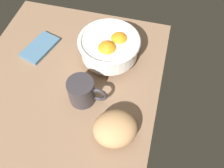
{
  "coord_description": "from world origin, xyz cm",
  "views": [
    {
      "loc": [
        41.22,
        28.24,
        70.93
      ],
      "look_at": [
        -1.11,
        17.45,
        5.0
      ],
      "focal_mm": 38.43,
      "sensor_mm": 36.0,
      "label": 1
    }
  ],
  "objects_px": {
    "bread_loaf": "(115,128)",
    "mug": "(82,91)",
    "fruit_bowl": "(110,47)",
    "napkin_folded": "(40,47)"
  },
  "relations": [
    {
      "from": "mug",
      "to": "napkin_folded",
      "type": "bearing_deg",
      "value": -126.48
    },
    {
      "from": "fruit_bowl",
      "to": "napkin_folded",
      "type": "distance_m",
      "value": 0.28
    },
    {
      "from": "fruit_bowl",
      "to": "mug",
      "type": "bearing_deg",
      "value": -12.02
    },
    {
      "from": "bread_loaf",
      "to": "napkin_folded",
      "type": "bearing_deg",
      "value": -126.15
    },
    {
      "from": "bread_loaf",
      "to": "fruit_bowl",
      "type": "bearing_deg",
      "value": -162.31
    },
    {
      "from": "fruit_bowl",
      "to": "napkin_folded",
      "type": "bearing_deg",
      "value": -85.96
    },
    {
      "from": "bread_loaf",
      "to": "mug",
      "type": "height_order",
      "value": "mug"
    },
    {
      "from": "bread_loaf",
      "to": "napkin_folded",
      "type": "height_order",
      "value": "bread_loaf"
    },
    {
      "from": "napkin_folded",
      "to": "bread_loaf",
      "type": "bearing_deg",
      "value": 53.85
    },
    {
      "from": "bread_loaf",
      "to": "mug",
      "type": "xyz_separation_m",
      "value": [
        -0.1,
        -0.13,
        0.0
      ]
    }
  ]
}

